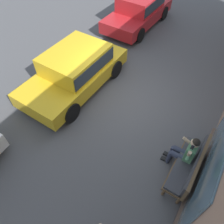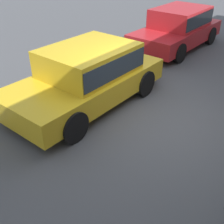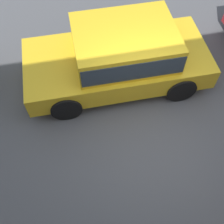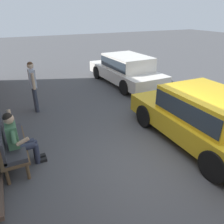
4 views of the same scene
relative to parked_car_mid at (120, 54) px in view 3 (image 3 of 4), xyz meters
name	(u,v)px [view 3 (image 3 of 4)]	position (x,y,z in m)	size (l,w,h in m)	color
ground_plane	(152,135)	(-0.33, 1.72, -0.78)	(60.00, 60.00, 0.00)	#4C4C4F
parked_car_mid	(120,54)	(0.00, 0.00, 0.00)	(4.16, 2.00, 1.42)	gold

